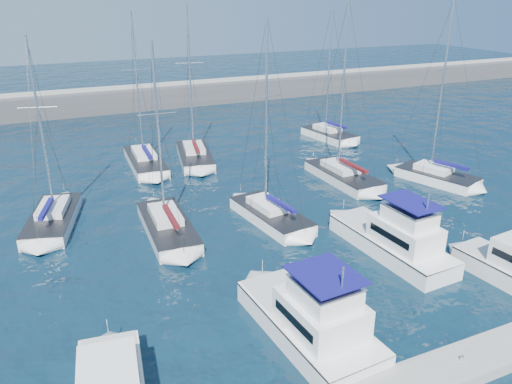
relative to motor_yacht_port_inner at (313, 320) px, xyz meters
name	(u,v)px	position (x,y,z in m)	size (l,w,h in m)	color
ground	(333,263)	(5.16, 6.11, -1.13)	(220.00, 220.00, 0.00)	black
breakwater	(150,100)	(5.16, 58.11, -0.08)	(160.00, 6.00, 4.45)	#424244
dock	(461,366)	(5.16, -4.89, -0.83)	(40.00, 2.20, 0.60)	gray
dock_cleat_centre	(462,358)	(5.16, -4.89, -0.41)	(0.16, 0.16, 0.25)	silver
motor_yacht_port_inner	(313,320)	(0.00, 0.00, 0.00)	(4.35, 9.10, 4.69)	white
motor_yacht_stbd_inner	(396,240)	(9.45, 5.28, 0.00)	(3.74, 9.81, 4.69)	white
motor_yacht_stbd_outer	(510,266)	(13.83, -0.08, -0.19)	(3.23, 6.19, 3.20)	silver
sailboat_mid_a	(53,219)	(-11.15, 19.70, -0.62)	(5.03, 8.73, 14.16)	silver
sailboat_mid_b	(167,226)	(-3.58, 14.83, -0.63)	(3.45, 8.86, 13.90)	silver
sailboat_mid_c	(271,215)	(4.19, 13.50, -0.60)	(3.94, 8.20, 15.33)	white
sailboat_mid_d	(343,175)	(14.17, 18.67, -0.60)	(3.40, 8.83, 16.35)	silver
sailboat_mid_e	(437,176)	(22.00, 14.88, -0.58)	(5.23, 7.83, 16.43)	white
sailboat_back_a	(145,161)	(-1.71, 30.53, -0.62)	(3.47, 9.55, 15.22)	white
sailboat_back_b	(195,156)	(3.41, 30.15, -0.61)	(4.80, 9.28, 15.88)	silver
sailboat_back_c	(329,134)	(20.66, 31.43, -0.59)	(4.14, 7.64, 15.30)	white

